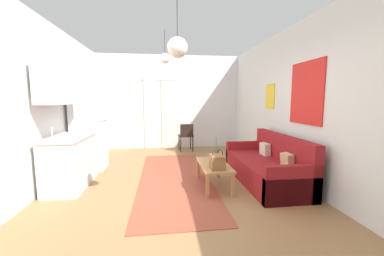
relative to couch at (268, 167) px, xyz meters
name	(u,v)px	position (x,y,z in m)	size (l,w,h in m)	color
ground_plane	(178,201)	(-1.70, -0.51, -0.32)	(4.94, 8.30, 0.10)	#996D44
wall_back	(169,102)	(-1.71, 3.39, 1.15)	(4.54, 0.13, 2.88)	silver
wall_right	(316,104)	(0.52, -0.51, 1.17)	(0.12, 7.90, 2.88)	silver
wall_left	(13,105)	(-3.92, -0.51, 1.17)	(0.12, 7.90, 2.88)	white
area_rug	(175,178)	(-1.71, 0.37, -0.27)	(1.31, 3.68, 0.01)	#9E4733
couch	(268,167)	(0.00, 0.00, 0.00)	(0.86, 2.02, 0.87)	maroon
coffee_table	(214,167)	(-1.05, -0.11, 0.08)	(0.48, 1.01, 0.41)	#B27F4C
bamboo_vase	(216,154)	(-0.95, 0.16, 0.24)	(0.11, 0.11, 0.42)	#47704C
handbag	(217,162)	(-1.06, -0.40, 0.25)	(0.23, 0.28, 0.33)	brown
refrigerator	(89,129)	(-3.50, 1.27, 0.60)	(0.65, 0.62, 1.75)	white
kitchen_counter	(67,140)	(-3.55, 0.23, 0.55)	(0.59, 1.22, 2.11)	silver
accent_chair	(186,135)	(-1.24, 2.75, 0.21)	(0.45, 0.43, 0.81)	black
pendant_lamp_near	(177,47)	(-1.73, -1.07, 1.86)	(0.25, 0.25, 0.86)	black
pendant_lamp_far	(165,58)	(-1.86, 0.84, 2.06)	(0.20, 0.20, 0.64)	black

